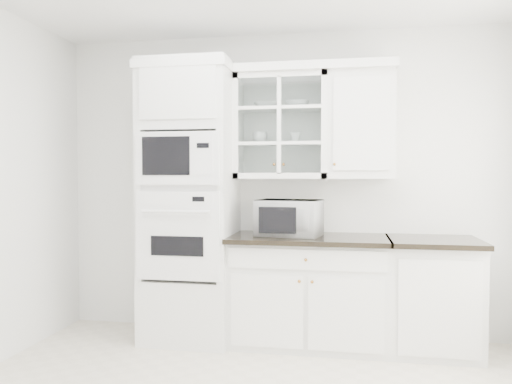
# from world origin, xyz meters

# --- Properties ---
(room_shell) EXTENTS (4.00, 3.50, 2.70)m
(room_shell) POSITION_xyz_m (0.00, 0.43, 1.78)
(room_shell) COLOR white
(room_shell) RESTS_ON ground
(oven_column) EXTENTS (0.76, 0.68, 2.40)m
(oven_column) POSITION_xyz_m (-0.75, 1.42, 1.20)
(oven_column) COLOR white
(oven_column) RESTS_ON ground
(base_cabinet_run) EXTENTS (1.32, 0.67, 0.92)m
(base_cabinet_run) POSITION_xyz_m (0.28, 1.45, 0.46)
(base_cabinet_run) COLOR white
(base_cabinet_run) RESTS_ON ground
(extra_base_cabinet) EXTENTS (0.72, 0.67, 0.92)m
(extra_base_cabinet) POSITION_xyz_m (1.28, 1.45, 0.46)
(extra_base_cabinet) COLOR white
(extra_base_cabinet) RESTS_ON ground
(upper_cabinet_glass) EXTENTS (0.80, 0.33, 0.90)m
(upper_cabinet_glass) POSITION_xyz_m (0.03, 1.58, 1.85)
(upper_cabinet_glass) COLOR white
(upper_cabinet_glass) RESTS_ON room_shell
(upper_cabinet_solid) EXTENTS (0.55, 0.33, 0.90)m
(upper_cabinet_solid) POSITION_xyz_m (0.71, 1.58, 1.85)
(upper_cabinet_solid) COLOR white
(upper_cabinet_solid) RESTS_ON room_shell
(crown_molding) EXTENTS (2.14, 0.38, 0.07)m
(crown_molding) POSITION_xyz_m (-0.07, 1.56, 2.33)
(crown_molding) COLOR white
(crown_molding) RESTS_ON room_shell
(countertop_microwave) EXTENTS (0.58, 0.51, 0.30)m
(countertop_microwave) POSITION_xyz_m (0.12, 1.44, 1.07)
(countertop_microwave) COLOR white
(countertop_microwave) RESTS_ON base_cabinet_run
(bowl_a) EXTENTS (0.27, 0.27, 0.06)m
(bowl_a) POSITION_xyz_m (-0.10, 1.60, 2.04)
(bowl_a) COLOR white
(bowl_a) RESTS_ON upper_cabinet_glass
(bowl_b) EXTENTS (0.20, 0.20, 0.06)m
(bowl_b) POSITION_xyz_m (0.17, 1.60, 2.04)
(bowl_b) COLOR white
(bowl_b) RESTS_ON upper_cabinet_glass
(cup_a) EXTENTS (0.14, 0.14, 0.10)m
(cup_a) POSITION_xyz_m (-0.16, 1.58, 1.76)
(cup_a) COLOR white
(cup_a) RESTS_ON upper_cabinet_glass
(cup_b) EXTENTS (0.10, 0.10, 0.09)m
(cup_b) POSITION_xyz_m (0.15, 1.57, 1.75)
(cup_b) COLOR white
(cup_b) RESTS_ON upper_cabinet_glass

